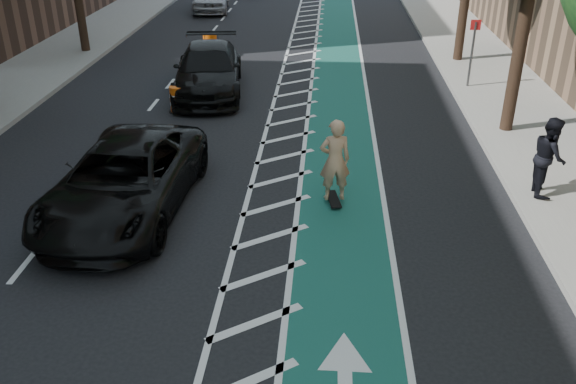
# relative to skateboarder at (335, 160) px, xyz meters

# --- Properties ---
(ground) EXTENTS (120.00, 120.00, 0.00)m
(ground) POSITION_rel_skateboarder_xyz_m (-2.82, -3.05, -1.08)
(ground) COLOR black
(ground) RESTS_ON ground
(bike_lane) EXTENTS (2.00, 90.00, 0.01)m
(bike_lane) POSITION_rel_skateboarder_xyz_m (0.18, 6.95, -1.08)
(bike_lane) COLOR #185748
(bike_lane) RESTS_ON ground
(buffer_strip) EXTENTS (1.40, 90.00, 0.01)m
(buffer_strip) POSITION_rel_skateboarder_xyz_m (-1.32, 6.95, -1.08)
(buffer_strip) COLOR silver
(buffer_strip) RESTS_ON ground
(sidewalk_right) EXTENTS (5.00, 90.00, 0.15)m
(sidewalk_right) POSITION_rel_skateboarder_xyz_m (6.68, 6.95, -1.01)
(sidewalk_right) COLOR gray
(sidewalk_right) RESTS_ON ground
(curb_right) EXTENTS (0.12, 90.00, 0.16)m
(curb_right) POSITION_rel_skateboarder_xyz_m (4.23, 6.95, -1.00)
(curb_right) COLOR gray
(curb_right) RESTS_ON ground
(curb_left) EXTENTS (0.12, 90.00, 0.16)m
(curb_left) POSITION_rel_skateboarder_xyz_m (-9.87, 6.95, -1.00)
(curb_left) COLOR gray
(curb_left) RESTS_ON ground
(sign_post) EXTENTS (0.35, 0.08, 2.47)m
(sign_post) POSITION_rel_skateboarder_xyz_m (4.78, 8.95, 0.27)
(sign_post) COLOR #4C4C4C
(sign_post) RESTS_ON ground
(skateboard) EXTENTS (0.39, 0.88, 0.11)m
(skateboard) POSITION_rel_skateboarder_xyz_m (-0.00, -0.00, -0.99)
(skateboard) COLOR black
(skateboard) RESTS_ON ground
(skateboarder) EXTENTS (0.78, 0.59, 1.94)m
(skateboarder) POSITION_rel_skateboarder_xyz_m (0.00, 0.00, 0.00)
(skateboarder) COLOR tan
(skateboarder) RESTS_ON skateboard
(suv_near) EXTENTS (2.89, 5.80, 1.58)m
(suv_near) POSITION_rel_skateboarder_xyz_m (-4.64, -0.73, -0.29)
(suv_near) COLOR black
(suv_near) RESTS_ON ground
(suv_far) EXTENTS (2.94, 5.80, 1.61)m
(suv_far) POSITION_rel_skateboarder_xyz_m (-4.39, 8.06, -0.28)
(suv_far) COLOR black
(suv_far) RESTS_ON ground
(pedestrian) EXTENTS (0.79, 0.97, 1.86)m
(pedestrian) POSITION_rel_skateboarder_xyz_m (4.88, 0.55, -0.00)
(pedestrian) COLOR black
(pedestrian) RESTS_ON sidewalk_right
(barrel_a) EXTENTS (0.62, 0.62, 0.85)m
(barrel_a) POSITION_rel_skateboarder_xyz_m (-5.02, 5.95, -0.68)
(barrel_a) COLOR #DC550B
(barrel_a) RESTS_ON ground
(barrel_b) EXTENTS (0.66, 0.66, 0.90)m
(barrel_b) POSITION_rel_skateboarder_xyz_m (-4.62, 10.95, -0.66)
(barrel_b) COLOR #F74F0D
(barrel_b) RESTS_ON ground
(barrel_c) EXTENTS (0.73, 0.73, 0.99)m
(barrel_c) POSITION_rel_skateboarder_xyz_m (-5.22, 12.89, -0.62)
(barrel_c) COLOR #FF640D
(barrel_c) RESTS_ON ground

